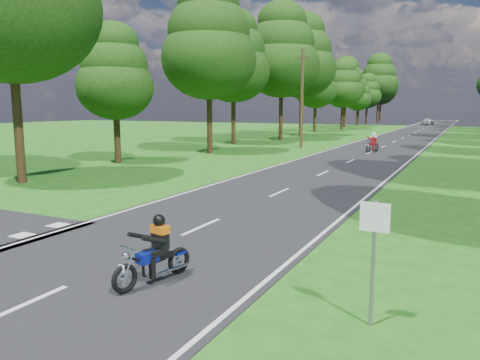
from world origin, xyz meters
The scene contains 9 objects.
ground centered at (0.00, 0.00, 0.00)m, with size 160.00×160.00×0.00m, color #185814.
main_road centered at (0.00, 50.00, 0.01)m, with size 7.00×140.00×0.02m, color black.
road_markings centered at (-0.14, 48.13, 0.02)m, with size 7.40×140.00×0.01m.
treeline centered at (1.43, 60.06, 8.25)m, with size 40.00×115.35×14.78m.
telegraph_pole centered at (-6.00, 28.00, 4.07)m, with size 1.20×0.26×8.00m.
road_sign centered at (5.50, -2.01, 1.34)m, with size 0.45×0.07×2.00m.
rider_near_blue centered at (1.38, -2.09, 0.69)m, with size 0.53×1.60×1.33m, color navy, non-canonical shape.
rider_far_red centered at (0.09, 26.54, 0.77)m, with size 0.60×1.81×1.51m, color #AE0D24, non-canonical shape.
distant_car centered at (-0.80, 83.85, 0.68)m, with size 1.57×3.90×1.33m, color silver.
Camera 1 is at (6.73, -9.10, 3.41)m, focal length 35.00 mm.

